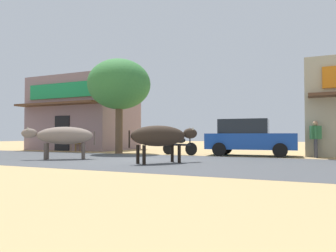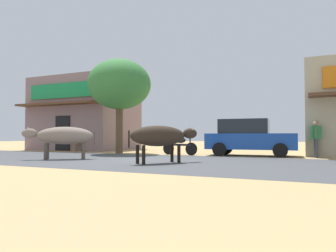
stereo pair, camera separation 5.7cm
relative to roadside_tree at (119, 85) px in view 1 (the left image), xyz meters
The scene contains 10 objects.
ground 6.09m from the roadside_tree, 46.26° to the right, with size 80.00×80.00×0.00m, color tan.
asphalt_road 6.09m from the roadside_tree, 46.26° to the right, with size 72.00×6.69×0.00m, color #46494D.
storefront_left_cafe 5.91m from the roadside_tree, 146.18° to the left, with size 6.09×5.34×4.65m.
roadside_tree is the anchor object (origin of this frame).
parked_hatchback_car 6.94m from the roadside_tree, ahead, with size 3.97×2.04×1.64m.
parked_motorcycle 4.49m from the roadside_tree, ahead, with size 1.84×0.42×1.04m.
cow_near_brown 5.01m from the roadside_tree, 86.32° to the right, with size 2.40×1.94×1.24m.
cow_far_dark 6.70m from the roadside_tree, 44.19° to the right, with size 1.80×2.35×1.23m.
pedestrian_by_shop 9.49m from the roadside_tree, ahead, with size 0.46×0.61×1.52m.
cafe_chair_near_tree 4.60m from the roadside_tree, 168.97° to the left, with size 0.44×0.44×0.92m.
Camera 1 is at (5.41, -9.99, 0.90)m, focal length 33.64 mm.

